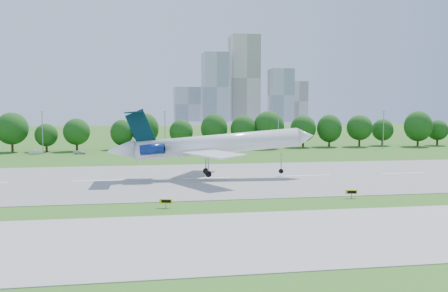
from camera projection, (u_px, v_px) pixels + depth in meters
ground at (83, 208)px, 66.23m from camera, size 600.00×600.00×0.00m
runway at (98, 181)px, 90.80m from camera, size 400.00×45.00×0.08m
taxiway at (62, 245)px, 48.53m from camera, size 400.00×23.00×0.08m
tree_line at (115, 130)px, 156.18m from camera, size 288.40×8.40×10.40m
light_poles at (105, 131)px, 145.93m from camera, size 175.90×0.25×12.19m
skyline at (240, 89)px, 464.46m from camera, size 127.00×52.00×80.00m
airliner at (208, 144)px, 93.69m from camera, size 39.33×28.61×12.62m
taxi_sign_centre at (166, 201)px, 66.48m from camera, size 1.71×0.63×1.21m
taxi_sign_right at (351, 192)px, 73.56m from camera, size 1.76×0.44×1.23m
service_vehicle_a at (36, 152)px, 142.48m from camera, size 4.02×2.50×1.25m
service_vehicle_b at (80, 152)px, 142.46m from camera, size 3.60×1.66×1.20m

